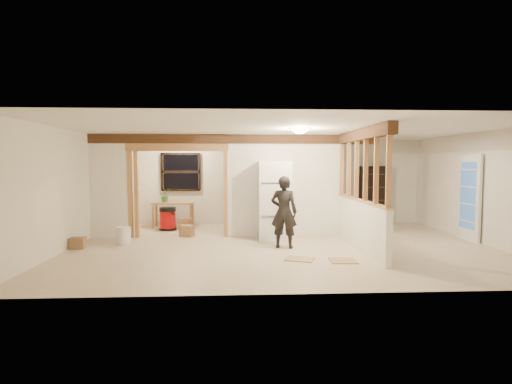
{
  "coord_description": "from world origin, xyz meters",
  "views": [
    {
      "loc": [
        -1.0,
        -8.56,
        1.78
      ],
      "look_at": [
        -0.54,
        0.4,
        1.15
      ],
      "focal_mm": 28.0,
      "sensor_mm": 36.0,
      "label": 1
    }
  ],
  "objects": [
    {
      "name": "ceiling_dome_util",
      "position": [
        -2.5,
        2.3,
        2.48
      ],
      "size": [
        0.32,
        0.32,
        0.14
      ],
      "primitive_type": "ellipsoid",
      "color": "#FFEABF",
      "rests_on": "ceiling"
    },
    {
      "name": "woman",
      "position": [
        0.01,
        -0.23,
        0.77
      ],
      "size": [
        0.64,
        0.51,
        1.53
      ],
      "primitive_type": "imported",
      "rotation": [
        0.0,
        0.0,
        2.86
      ],
      "color": "black",
      "rests_on": "floor"
    },
    {
      "name": "ceiling",
      "position": [
        0.0,
        0.0,
        2.5
      ],
      "size": [
        9.0,
        6.5,
        0.01
      ],
      "primitive_type": "cube",
      "color": "white"
    },
    {
      "name": "wall_back",
      "position": [
        0.0,
        3.25,
        1.25
      ],
      "size": [
        9.0,
        0.01,
        2.5
      ],
      "primitive_type": "cube",
      "color": "beige",
      "rests_on": "floor"
    },
    {
      "name": "header_beam_back",
      "position": [
        -1.0,
        1.2,
        2.38
      ],
      "size": [
        7.0,
        0.18,
        0.22
      ],
      "primitive_type": "cube",
      "color": "#4B2D19",
      "rests_on": "ceiling"
    },
    {
      "name": "wall_left",
      "position": [
        -4.5,
        0.0,
        1.25
      ],
      "size": [
        0.01,
        6.5,
        2.5
      ],
      "primitive_type": "cube",
      "color": "beige",
      "rests_on": "floor"
    },
    {
      "name": "partition_center",
      "position": [
        0.2,
        1.2,
        1.25
      ],
      "size": [
        2.8,
        0.12,
        2.5
      ],
      "primitive_type": "cube",
      "color": "white",
      "rests_on": "floor"
    },
    {
      "name": "floor_panel_far",
      "position": [
        0.19,
        -1.28,
        0.01
      ],
      "size": [
        0.63,
        0.57,
        0.02
      ],
      "primitive_type": "cube",
      "rotation": [
        0.0,
        0.0,
        -0.36
      ],
      "color": "tan",
      "rests_on": "floor"
    },
    {
      "name": "french_door",
      "position": [
        4.42,
        0.4,
        1.0
      ],
      "size": [
        0.12,
        0.86,
        2.0
      ],
      "primitive_type": "cube",
      "color": "white",
      "rests_on": "floor"
    },
    {
      "name": "header_beam_right",
      "position": [
        1.6,
        -0.4,
        2.38
      ],
      "size": [
        0.18,
        3.3,
        0.22
      ],
      "primitive_type": "cube",
      "color": "#4B2D19",
      "rests_on": "ceiling"
    },
    {
      "name": "pony_wall",
      "position": [
        1.6,
        -0.4,
        0.5
      ],
      "size": [
        0.12,
        3.2,
        1.0
      ],
      "primitive_type": "cube",
      "color": "white",
      "rests_on": "floor"
    },
    {
      "name": "work_table",
      "position": [
        -2.76,
        2.71,
        0.36
      ],
      "size": [
        1.16,
        0.62,
        0.71
      ],
      "primitive_type": "cube",
      "rotation": [
        0.0,
        0.0,
        -0.05
      ],
      "color": "#B47F4B",
      "rests_on": "floor"
    },
    {
      "name": "ceiling_dome_main",
      "position": [
        0.3,
        -0.5,
        2.48
      ],
      "size": [
        0.36,
        0.36,
        0.16
      ],
      "primitive_type": "ellipsoid",
      "color": "#FFEABF",
      "rests_on": "ceiling"
    },
    {
      "name": "partition_left_stub",
      "position": [
        -4.05,
        1.2,
        1.25
      ],
      "size": [
        0.9,
        0.12,
        2.5
      ],
      "primitive_type": "cube",
      "color": "white",
      "rests_on": "floor"
    },
    {
      "name": "bucket",
      "position": [
        -3.5,
        0.37,
        0.19
      ],
      "size": [
        0.31,
        0.31,
        0.38
      ],
      "primitive_type": "cylinder",
      "rotation": [
        0.0,
        0.0,
        0.03
      ],
      "color": "white",
      "rests_on": "floor"
    },
    {
      "name": "potted_plant",
      "position": [
        -2.98,
        2.69,
        0.89
      ],
      "size": [
        0.35,
        0.31,
        0.36
      ],
      "primitive_type": "imported",
      "rotation": [
        0.0,
        0.0,
        0.12
      ],
      "color": "#3D712F",
      "rests_on": "work_table"
    },
    {
      "name": "floor_panel_near",
      "position": [
        0.96,
        -1.44,
        0.01
      ],
      "size": [
        0.51,
        0.51,
        0.02
      ],
      "primitive_type": "cube",
      "rotation": [
        0.0,
        0.0,
        -0.06
      ],
      "color": "tan",
      "rests_on": "floor"
    },
    {
      "name": "refrigerator",
      "position": [
        -0.09,
        0.77,
        0.92
      ],
      "size": [
        0.76,
        0.74,
        1.84
      ],
      "primitive_type": "cube",
      "color": "white",
      "rests_on": "floor"
    },
    {
      "name": "box_util_a",
      "position": [
        -2.21,
        1.28,
        0.13
      ],
      "size": [
        0.36,
        0.33,
        0.27
      ],
      "primitive_type": "cube",
      "rotation": [
        0.0,
        0.0,
        -0.23
      ],
      "color": "#906745",
      "rests_on": "floor"
    },
    {
      "name": "window_back",
      "position": [
        -2.6,
        3.17,
        1.55
      ],
      "size": [
        1.12,
        0.1,
        1.1
      ],
      "primitive_type": "cube",
      "color": "black",
      "rests_on": "wall_back"
    },
    {
      "name": "box_util_b",
      "position": [
        -2.38,
        2.32,
        0.16
      ],
      "size": [
        0.36,
        0.36,
        0.31
      ],
      "primitive_type": "cube",
      "rotation": [
        0.0,
        0.0,
        -0.09
      ],
      "color": "#906745",
      "rests_on": "floor"
    },
    {
      "name": "doorway_frame",
      "position": [
        -2.4,
        1.2,
        1.1
      ],
      "size": [
        2.46,
        0.14,
        2.2
      ],
      "primitive_type": "cube",
      "color": "#B47F4B",
      "rests_on": "floor"
    },
    {
      "name": "stud_partition",
      "position": [
        1.6,
        -0.4,
        1.66
      ],
      "size": [
        0.14,
        3.2,
        1.32
      ],
      "primitive_type": "cube",
      "color": "#B47F4B",
      "rests_on": "pony_wall"
    },
    {
      "name": "hanging_bulb",
      "position": [
        -2.0,
        1.6,
        2.18
      ],
      "size": [
        0.07,
        0.07,
        0.07
      ],
      "primitive_type": "ellipsoid",
      "color": "#FFD88C",
      "rests_on": "ceiling"
    },
    {
      "name": "bookshelf",
      "position": [
        3.1,
        3.04,
        0.86
      ],
      "size": [
        0.86,
        0.29,
        1.72
      ],
      "primitive_type": "cube",
      "color": "black",
      "rests_on": "floor"
    },
    {
      "name": "wall_front",
      "position": [
        0.0,
        -3.25,
        1.25
      ],
      "size": [
        9.0,
        0.01,
        2.5
      ],
      "primitive_type": "cube",
      "color": "beige",
      "rests_on": "floor"
    },
    {
      "name": "shop_vac",
      "position": [
        -2.83,
        2.21,
        0.31
      ],
      "size": [
        0.61,
        0.61,
        0.63
      ],
      "primitive_type": "cylinder",
      "rotation": [
        0.0,
        0.0,
        -0.32
      ],
      "color": "#A0080A",
      "rests_on": "floor"
    },
    {
      "name": "box_front",
      "position": [
        -4.32,
        -0.09,
        0.12
      ],
      "size": [
        0.3,
        0.25,
        0.24
      ],
      "primitive_type": "cube",
      "rotation": [
        0.0,
        0.0,
        0.03
      ],
      "color": "#906745",
      "rests_on": "floor"
    },
    {
      "name": "wall_right",
      "position": [
        4.5,
        0.0,
        1.25
      ],
      "size": [
        0.01,
        6.5,
        2.5
      ],
      "primitive_type": "cube",
      "color": "beige",
      "rests_on": "floor"
    },
    {
      "name": "floor",
      "position": [
        0.0,
        0.0,
        -0.01
      ],
      "size": [
        9.0,
        6.5,
        0.01
      ],
      "primitive_type": "cube",
      "color": "#C1AE8F",
      "rests_on": "ground"
    }
  ]
}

